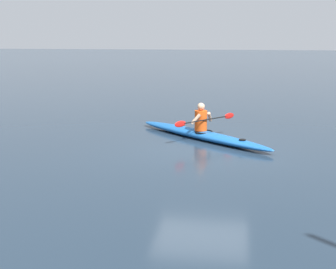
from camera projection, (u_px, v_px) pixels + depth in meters
ground_plane at (203, 149)px, 11.97m from camera, size 160.00×160.00×0.00m
kayak at (201, 135)px, 13.16m from camera, size 4.24×3.71×0.24m
kayaker at (201, 119)px, 13.07m from camera, size 1.54×1.82×0.79m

